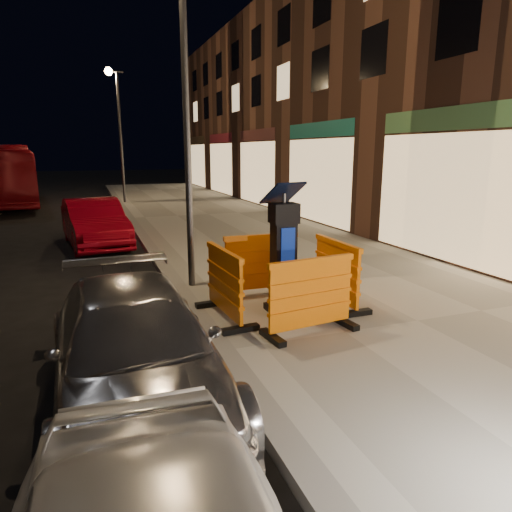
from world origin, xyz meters
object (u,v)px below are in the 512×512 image
object	(u,v)px
bus_doubledecker	(11,205)
barrier_back	(261,264)
barrier_kerbside	(225,284)
car_silver	(138,398)
barrier_bldgside	(336,273)
parking_kiosk	(283,252)
car_red	(96,246)
barrier_front	(311,296)

from	to	relation	value
bus_doubledecker	barrier_back	bearing A→B (deg)	-77.00
barrier_kerbside	car_silver	xyz separation A→B (m)	(-1.47, -1.63, -0.68)
barrier_kerbside	barrier_bldgside	size ratio (longest dim) A/B	1.00
parking_kiosk	car_red	xyz separation A→B (m)	(-2.63, 7.06, -1.10)
barrier_front	barrier_back	bearing A→B (deg)	82.89
parking_kiosk	bus_doubledecker	bearing A→B (deg)	106.26
barrier_kerbside	car_red	distance (m)	7.29
barrier_kerbside	car_silver	world-z (taller)	barrier_kerbside
parking_kiosk	barrier_back	world-z (taller)	parking_kiosk
barrier_front	barrier_back	size ratio (longest dim) A/B	1.00
barrier_front	barrier_kerbside	distance (m)	1.34
barrier_kerbside	parking_kiosk	bearing A→B (deg)	-94.11
barrier_bldgside	car_red	xyz separation A→B (m)	(-3.58, 7.06, -0.68)
barrier_back	car_red	size ratio (longest dim) A/B	0.34
barrier_kerbside	car_silver	size ratio (longest dim) A/B	0.33
barrier_bldgside	barrier_back	bearing A→B (deg)	44.89
bus_doubledecker	barrier_bldgside	bearing A→B (deg)	-75.37
barrier_front	car_silver	size ratio (longest dim) A/B	0.33
barrier_front	bus_doubledecker	size ratio (longest dim) A/B	0.13
barrier_front	barrier_bldgside	xyz separation A→B (m)	(0.95, 0.95, 0.00)
barrier_kerbside	bus_doubledecker	bearing A→B (deg)	11.66
barrier_back	car_red	world-z (taller)	barrier_back
car_silver	barrier_bldgside	bearing A→B (deg)	24.67
barrier_back	car_silver	distance (m)	3.60
barrier_back	barrier_kerbside	xyz separation A→B (m)	(-0.95, -0.95, 0.00)
car_red	bus_doubledecker	bearing A→B (deg)	100.03
parking_kiosk	barrier_kerbside	bearing A→B (deg)	177.89
parking_kiosk	barrier_bldgside	bearing A→B (deg)	-2.11
barrier_bldgside	car_silver	world-z (taller)	barrier_bldgside
barrier_bldgside	bus_doubledecker	distance (m)	20.45
barrier_front	car_red	bearing A→B (deg)	101.07
car_silver	car_red	xyz separation A→B (m)	(-0.21, 8.69, 0.00)
car_silver	car_red	size ratio (longest dim) A/B	1.03
barrier_back	barrier_bldgside	world-z (taller)	same
barrier_bldgside	barrier_kerbside	bearing A→B (deg)	89.89
barrier_kerbside	barrier_bldgside	xyz separation A→B (m)	(1.90, 0.00, 0.00)
barrier_kerbside	barrier_front	bearing A→B (deg)	-139.11
car_red	bus_doubledecker	world-z (taller)	bus_doubledecker
parking_kiosk	barrier_bldgside	world-z (taller)	parking_kiosk
parking_kiosk	barrier_front	size ratio (longest dim) A/B	1.40
parking_kiosk	barrier_front	bearing A→B (deg)	-92.11
parking_kiosk	barrier_kerbside	xyz separation A→B (m)	(-0.95, 0.00, -0.42)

